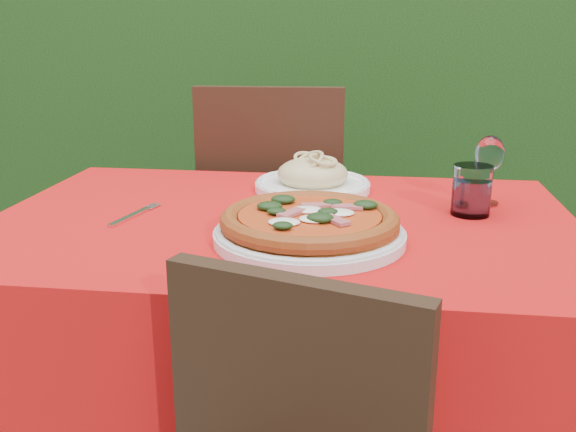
# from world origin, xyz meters

# --- Properties ---
(hedge) EXTENTS (3.20, 0.55, 1.78)m
(hedge) POSITION_xyz_m (0.00, 1.55, 0.92)
(hedge) COLOR black
(hedge) RESTS_ON ground
(dining_table) EXTENTS (1.26, 0.86, 0.75)m
(dining_table) POSITION_xyz_m (0.00, 0.00, 0.60)
(dining_table) COLOR #4D3219
(dining_table) RESTS_ON ground
(chair_far) EXTENTS (0.46, 0.46, 0.98)m
(chair_far) POSITION_xyz_m (-0.12, 0.65, 0.56)
(chair_far) COLOR black
(chair_far) RESTS_ON ground
(pizza_plate) EXTENTS (0.40, 0.40, 0.07)m
(pizza_plate) POSITION_xyz_m (0.07, -0.14, 0.78)
(pizza_plate) COLOR silver
(pizza_plate) RESTS_ON dining_table
(pasta_plate) EXTENTS (0.29, 0.29, 0.08)m
(pasta_plate) POSITION_xyz_m (0.04, 0.25, 0.78)
(pasta_plate) COLOR white
(pasta_plate) RESTS_ON dining_table
(water_glass) EXTENTS (0.08, 0.08, 0.11)m
(water_glass) POSITION_xyz_m (0.41, 0.08, 0.80)
(water_glass) COLOR white
(water_glass) RESTS_ON dining_table
(wine_glass) EXTENTS (0.07, 0.07, 0.16)m
(wine_glass) POSITION_xyz_m (0.45, 0.17, 0.86)
(wine_glass) COLOR silver
(wine_glass) RESTS_ON dining_table
(fork) EXTENTS (0.07, 0.20, 0.01)m
(fork) POSITION_xyz_m (-0.33, -0.04, 0.75)
(fork) COLOR silver
(fork) RESTS_ON dining_table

